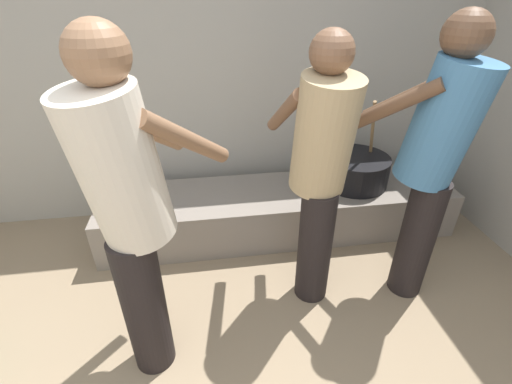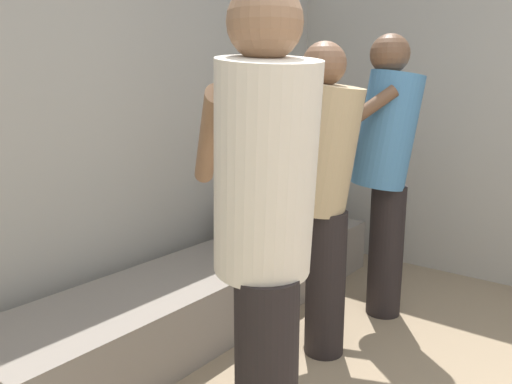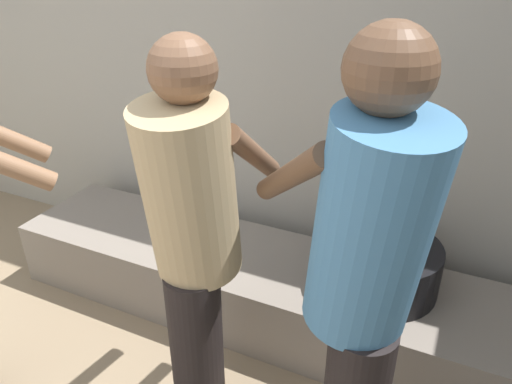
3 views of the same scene
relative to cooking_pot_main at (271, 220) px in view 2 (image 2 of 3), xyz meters
name	(u,v)px [view 2 (image 2 of 3)]	position (x,y,z in m)	size (l,w,h in m)	color
block_enclosure_rear	(22,140)	(-1.40, 0.48, 0.62)	(5.20, 0.20, 2.17)	#9E998E
hearth_ledge	(215,290)	(-0.60, -0.04, -0.29)	(2.66, 0.60, 0.35)	slate
cooking_pot_main	(271,220)	(0.00, 0.00, 0.00)	(0.51, 0.51, 0.68)	black
cook_in_tan_shirt	(322,183)	(-0.53, -0.70, 0.41)	(0.38, 0.67, 1.55)	black
cook_in_cream_shirt	(265,226)	(-1.44, -1.04, 0.46)	(0.68, 0.72, 1.62)	black
cook_in_blue_shirt	(385,161)	(0.06, -0.76, 0.46)	(0.69, 0.71, 1.62)	black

